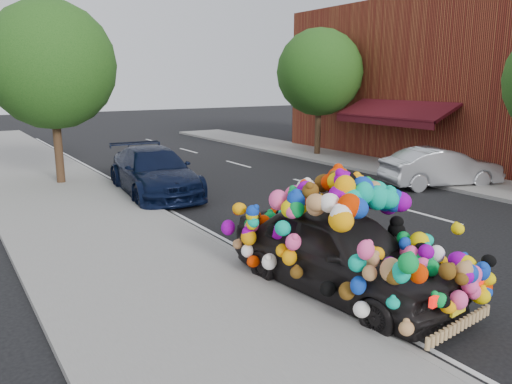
{
  "coord_description": "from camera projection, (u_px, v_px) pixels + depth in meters",
  "views": [
    {
      "loc": [
        -7.28,
        -8.29,
        3.56
      ],
      "look_at": [
        -1.48,
        0.7,
        1.15
      ],
      "focal_mm": 35.0,
      "sensor_mm": 36.0,
      "label": 1
    }
  ],
  "objects": [
    {
      "name": "sidewalk",
      "position": [
        148.0,
        275.0,
        9.15
      ],
      "size": [
        4.0,
        60.0,
        0.12
      ],
      "primitive_type": "cube",
      "color": "gray",
      "rests_on": "ground"
    },
    {
      "name": "ground",
      "position": [
        327.0,
        239.0,
        11.44
      ],
      "size": [
        100.0,
        100.0,
        0.0
      ],
      "primitive_type": "plane",
      "color": "black",
      "rests_on": "ground"
    },
    {
      "name": "plush_art_car",
      "position": [
        341.0,
        232.0,
        8.33
      ],
      "size": [
        2.52,
        4.63,
        2.09
      ],
      "rotation": [
        0.0,
        0.0,
        0.1
      ],
      "color": "black",
      "rests_on": "ground"
    },
    {
      "name": "kerb",
      "position": [
        239.0,
        255.0,
        10.18
      ],
      "size": [
        0.15,
        60.0,
        0.13
      ],
      "primitive_type": "cube",
      "color": "gray",
      "rests_on": "ground"
    },
    {
      "name": "lane_markings",
      "position": [
        429.0,
        216.0,
        13.34
      ],
      "size": [
        6.0,
        50.0,
        0.01
      ],
      "primitive_type": null,
      "color": "silver",
      "rests_on": "ground"
    },
    {
      "name": "tree_near_sidewalk",
      "position": [
        51.0,
        65.0,
        16.33
      ],
      "size": [
        4.2,
        4.2,
        6.13
      ],
      "color": "#332114",
      "rests_on": "ground"
    },
    {
      "name": "tree_far_b",
      "position": [
        319.0,
        72.0,
        23.01
      ],
      "size": [
        4.0,
        4.0,
        5.9
      ],
      "color": "#332114",
      "rests_on": "ground"
    },
    {
      "name": "silver_hatchback",
      "position": [
        441.0,
        167.0,
        16.86
      ],
      "size": [
        4.27,
        2.63,
        1.33
      ],
      "primitive_type": "imported",
      "rotation": [
        0.0,
        0.0,
        1.24
      ],
      "color": "#A3A4A9",
      "rests_on": "ground"
    },
    {
      "name": "navy_sedan",
      "position": [
        154.0,
        172.0,
        15.72
      ],
      "size": [
        2.55,
        5.23,
        1.47
      ],
      "primitive_type": "imported",
      "rotation": [
        0.0,
        0.0,
        -0.1
      ],
      "color": "black",
      "rests_on": "ground"
    },
    {
      "name": "footpath_far",
      "position": [
        444.0,
        178.0,
        18.22
      ],
      "size": [
        3.0,
        40.0,
        0.12
      ],
      "primitive_type": "cube",
      "color": "gray",
      "rests_on": "ground"
    }
  ]
}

